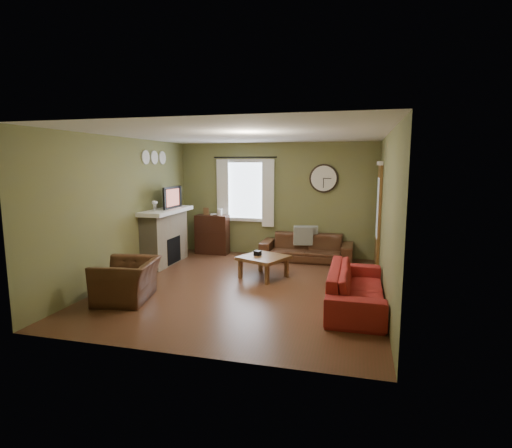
% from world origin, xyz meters
% --- Properties ---
extents(floor, '(4.60, 5.20, 0.00)m').
position_xyz_m(floor, '(0.00, 0.00, 0.00)').
color(floor, '#53301E').
rests_on(floor, ground).
extents(ceiling, '(4.60, 5.20, 0.00)m').
position_xyz_m(ceiling, '(0.00, 0.00, 2.60)').
color(ceiling, white).
rests_on(ceiling, ground).
extents(wall_left, '(0.00, 5.20, 2.60)m').
position_xyz_m(wall_left, '(-2.30, 0.00, 1.30)').
color(wall_left, olive).
rests_on(wall_left, ground).
extents(wall_right, '(0.00, 5.20, 2.60)m').
position_xyz_m(wall_right, '(2.30, 0.00, 1.30)').
color(wall_right, olive).
rests_on(wall_right, ground).
extents(wall_back, '(4.60, 0.00, 2.60)m').
position_xyz_m(wall_back, '(0.00, 2.60, 1.30)').
color(wall_back, olive).
rests_on(wall_back, ground).
extents(wall_front, '(4.60, 0.00, 2.60)m').
position_xyz_m(wall_front, '(0.00, -2.60, 1.30)').
color(wall_front, olive).
rests_on(wall_front, ground).
extents(fireplace, '(0.40, 1.40, 1.10)m').
position_xyz_m(fireplace, '(-2.10, 1.15, 0.55)').
color(fireplace, tan).
rests_on(fireplace, floor).
extents(firebox, '(0.04, 0.60, 0.55)m').
position_xyz_m(firebox, '(-1.91, 1.15, 0.30)').
color(firebox, black).
rests_on(firebox, fireplace).
extents(mantel, '(0.58, 1.60, 0.08)m').
position_xyz_m(mantel, '(-2.07, 1.15, 1.14)').
color(mantel, white).
rests_on(mantel, fireplace).
extents(tv, '(0.08, 0.60, 0.35)m').
position_xyz_m(tv, '(-2.05, 1.30, 1.35)').
color(tv, black).
rests_on(tv, mantel).
extents(tv_screen, '(0.02, 0.62, 0.36)m').
position_xyz_m(tv_screen, '(-1.97, 1.30, 1.41)').
color(tv_screen, '#994C3F').
rests_on(tv_screen, mantel).
extents(medallion_left, '(0.28, 0.28, 0.03)m').
position_xyz_m(medallion_left, '(-2.28, 0.80, 2.25)').
color(medallion_left, white).
rests_on(medallion_left, wall_left).
extents(medallion_mid, '(0.28, 0.28, 0.03)m').
position_xyz_m(medallion_mid, '(-2.28, 1.15, 2.25)').
color(medallion_mid, white).
rests_on(medallion_mid, wall_left).
extents(medallion_right, '(0.28, 0.28, 0.03)m').
position_xyz_m(medallion_right, '(-2.28, 1.50, 2.25)').
color(medallion_right, white).
rests_on(medallion_right, wall_left).
extents(window_pane, '(1.00, 0.02, 1.30)m').
position_xyz_m(window_pane, '(-0.70, 2.58, 1.50)').
color(window_pane, silver).
rests_on(window_pane, wall_back).
extents(curtain_rod, '(0.03, 0.03, 1.50)m').
position_xyz_m(curtain_rod, '(-0.70, 2.48, 2.27)').
color(curtain_rod, black).
rests_on(curtain_rod, wall_back).
extents(curtain_left, '(0.28, 0.04, 1.55)m').
position_xyz_m(curtain_left, '(-1.25, 2.48, 1.45)').
color(curtain_left, white).
rests_on(curtain_left, wall_back).
extents(curtain_right, '(0.28, 0.04, 1.55)m').
position_xyz_m(curtain_right, '(-0.15, 2.48, 1.45)').
color(curtain_right, white).
rests_on(curtain_right, wall_back).
extents(wall_clock, '(0.64, 0.06, 0.64)m').
position_xyz_m(wall_clock, '(1.10, 2.55, 1.80)').
color(wall_clock, white).
rests_on(wall_clock, wall_back).
extents(door, '(0.05, 0.90, 2.10)m').
position_xyz_m(door, '(2.27, 1.85, 1.05)').
color(door, brown).
rests_on(door, floor).
extents(bookshelf, '(0.78, 0.33, 0.92)m').
position_xyz_m(bookshelf, '(-1.46, 2.31, 0.46)').
color(bookshelf, black).
rests_on(bookshelf, floor).
extents(book, '(0.22, 0.26, 0.02)m').
position_xyz_m(book, '(-1.53, 2.38, 0.96)').
color(book, brown).
rests_on(book, bookshelf).
extents(sofa_brown, '(2.00, 0.78, 0.58)m').
position_xyz_m(sofa_brown, '(0.79, 2.19, 0.29)').
color(sofa_brown, '#402415').
rests_on(sofa_brown, floor).
extents(pillow_left, '(0.41, 0.20, 0.39)m').
position_xyz_m(pillow_left, '(0.82, 2.36, 0.55)').
color(pillow_left, gray).
rests_on(pillow_left, sofa_brown).
extents(pillow_right, '(0.44, 0.21, 0.42)m').
position_xyz_m(pillow_right, '(0.71, 2.22, 0.55)').
color(pillow_right, gray).
rests_on(pillow_right, sofa_brown).
extents(sofa_red, '(0.79, 2.03, 0.59)m').
position_xyz_m(sofa_red, '(1.88, -0.52, 0.30)').
color(sofa_red, maroon).
rests_on(sofa_red, floor).
extents(armchair, '(1.02, 1.11, 0.63)m').
position_xyz_m(armchair, '(-1.59, -1.12, 0.32)').
color(armchair, '#402415').
rests_on(armchair, floor).
extents(coffee_table, '(1.02, 1.02, 0.41)m').
position_xyz_m(coffee_table, '(0.19, 0.63, 0.21)').
color(coffee_table, brown).
rests_on(coffee_table, floor).
extents(tissue_box, '(0.15, 0.15, 0.09)m').
position_xyz_m(tissue_box, '(0.06, 0.66, 0.40)').
color(tissue_box, black).
rests_on(tissue_box, coffee_table).
extents(wine_glass_a, '(0.08, 0.08, 0.22)m').
position_xyz_m(wine_glass_a, '(-2.05, 0.64, 1.29)').
color(wine_glass_a, white).
rests_on(wine_glass_a, mantel).
extents(wine_glass_b, '(0.07, 0.07, 0.21)m').
position_xyz_m(wine_glass_b, '(-2.05, 0.72, 1.28)').
color(wine_glass_b, white).
rests_on(wine_glass_b, mantel).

